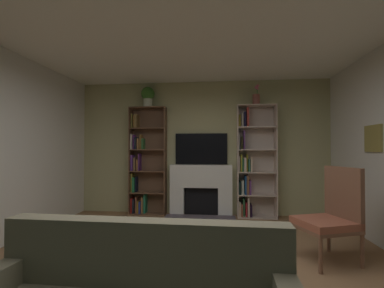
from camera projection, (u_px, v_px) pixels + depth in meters
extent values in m
plane|color=#916846|center=(179.00, 286.00, 2.64)|extent=(7.09, 7.09, 0.00)
cube|color=tan|center=(202.00, 148.00, 5.63)|extent=(5.17, 0.06, 2.70)
cube|color=olive|center=(373.00, 138.00, 3.80)|extent=(0.03, 0.42, 0.37)
cube|color=slate|center=(372.00, 138.00, 3.80)|extent=(0.01, 0.36, 0.31)
cube|color=white|center=(179.00, 6.00, 2.69)|extent=(5.17, 6.03, 0.06)
cube|color=white|center=(177.00, 201.00, 5.53)|extent=(0.28, 0.21, 0.55)
cube|color=white|center=(225.00, 202.00, 5.42)|extent=(0.28, 0.21, 0.55)
cube|color=white|center=(201.00, 176.00, 5.48)|extent=(1.24, 0.21, 0.45)
cube|color=black|center=(201.00, 201.00, 5.54)|extent=(0.68, 0.08, 0.55)
cube|color=#59505B|center=(200.00, 217.00, 5.22)|extent=(1.34, 0.30, 0.03)
cube|color=black|center=(201.00, 149.00, 5.57)|extent=(1.05, 0.06, 0.63)
cube|color=brown|center=(131.00, 160.00, 5.62)|extent=(0.02, 0.26, 2.18)
cube|color=brown|center=(165.00, 160.00, 5.54)|extent=(0.02, 0.26, 2.18)
cube|color=brown|center=(150.00, 160.00, 5.70)|extent=(0.74, 0.02, 2.18)
cube|color=brown|center=(148.00, 213.00, 5.56)|extent=(0.71, 0.26, 0.02)
cube|color=red|center=(132.00, 205.00, 5.62)|extent=(0.03, 0.18, 0.30)
cube|color=black|center=(134.00, 206.00, 5.60)|extent=(0.03, 0.21, 0.28)
cube|color=brown|center=(137.00, 205.00, 5.62)|extent=(0.03, 0.16, 0.32)
cube|color=#A47120|center=(139.00, 207.00, 5.61)|extent=(0.04, 0.17, 0.24)
cube|color=#263B9B|center=(141.00, 207.00, 5.59)|extent=(0.03, 0.21, 0.24)
cube|color=olive|center=(143.00, 205.00, 5.60)|extent=(0.04, 0.18, 0.32)
cube|color=#21714D|center=(145.00, 203.00, 5.60)|extent=(0.04, 0.17, 0.37)
cube|color=brown|center=(148.00, 192.00, 5.57)|extent=(0.71, 0.26, 0.02)
cube|color=olive|center=(133.00, 182.00, 5.64)|extent=(0.03, 0.17, 0.38)
cube|color=#247341|center=(134.00, 184.00, 5.62)|extent=(0.04, 0.20, 0.30)
cube|color=black|center=(137.00, 184.00, 5.63)|extent=(0.02, 0.16, 0.31)
cube|color=brown|center=(148.00, 171.00, 5.58)|extent=(0.71, 0.26, 0.02)
cube|color=#56317F|center=(133.00, 163.00, 5.63)|extent=(0.04, 0.20, 0.32)
cube|color=brown|center=(135.00, 164.00, 5.64)|extent=(0.03, 0.17, 0.27)
cube|color=brown|center=(138.00, 165.00, 5.64)|extent=(0.04, 0.15, 0.22)
cube|color=#4F2667|center=(140.00, 162.00, 5.62)|extent=(0.02, 0.18, 0.35)
cube|color=brown|center=(148.00, 150.00, 5.59)|extent=(0.71, 0.26, 0.02)
cube|color=beige|center=(132.00, 142.00, 5.63)|extent=(0.03, 0.21, 0.31)
cube|color=#65297A|center=(134.00, 142.00, 5.65)|extent=(0.02, 0.16, 0.30)
cube|color=black|center=(136.00, 143.00, 5.63)|extent=(0.04, 0.20, 0.25)
cube|color=olive|center=(139.00, 144.00, 5.63)|extent=(0.03, 0.19, 0.22)
cube|color=olive|center=(141.00, 142.00, 5.63)|extent=(0.03, 0.17, 0.30)
cube|color=#356F39|center=(143.00, 144.00, 5.61)|extent=(0.03, 0.19, 0.22)
cube|color=brown|center=(148.00, 128.00, 5.59)|extent=(0.71, 0.26, 0.02)
cube|color=olive|center=(133.00, 121.00, 5.66)|extent=(0.02, 0.17, 0.29)
cube|color=#A77939|center=(135.00, 122.00, 5.66)|extent=(0.04, 0.15, 0.27)
cube|color=olive|center=(137.00, 121.00, 5.62)|extent=(0.04, 0.22, 0.28)
cube|color=brown|center=(148.00, 108.00, 5.60)|extent=(0.71, 0.26, 0.02)
cube|color=beige|center=(238.00, 161.00, 5.35)|extent=(0.02, 0.33, 2.18)
cube|color=beige|center=(276.00, 161.00, 5.27)|extent=(0.02, 0.33, 2.18)
cube|color=beige|center=(255.00, 161.00, 5.47)|extent=(0.74, 0.02, 2.18)
cube|color=beige|center=(257.00, 217.00, 5.29)|extent=(0.71, 0.33, 0.02)
cube|color=beige|center=(240.00, 208.00, 5.35)|extent=(0.04, 0.25, 0.29)
cube|color=brown|center=(242.00, 209.00, 5.34)|extent=(0.03, 0.26, 0.24)
cube|color=#2F6639|center=(244.00, 207.00, 5.37)|extent=(0.04, 0.20, 0.34)
cube|color=red|center=(246.00, 209.00, 5.34)|extent=(0.03, 0.25, 0.27)
cube|color=beige|center=(248.00, 206.00, 5.33)|extent=(0.03, 0.27, 0.37)
cube|color=black|center=(251.00, 210.00, 5.33)|extent=(0.04, 0.25, 0.22)
cube|color=beige|center=(257.00, 195.00, 5.30)|extent=(0.71, 0.33, 0.02)
cube|color=black|center=(240.00, 187.00, 5.35)|extent=(0.04, 0.27, 0.25)
cube|color=beige|center=(242.00, 187.00, 5.37)|extent=(0.04, 0.22, 0.26)
cube|color=navy|center=(245.00, 185.00, 5.34)|extent=(0.03, 0.27, 0.35)
cube|color=#945935|center=(247.00, 185.00, 5.35)|extent=(0.04, 0.24, 0.36)
cube|color=#613678|center=(250.00, 187.00, 5.34)|extent=(0.03, 0.25, 0.27)
cube|color=beige|center=(257.00, 172.00, 5.31)|extent=(0.71, 0.33, 0.02)
cube|color=beige|center=(239.00, 164.00, 5.38)|extent=(0.03, 0.22, 0.30)
cube|color=olive|center=(241.00, 163.00, 5.37)|extent=(0.03, 0.25, 0.33)
cube|color=#2D764C|center=(243.00, 165.00, 5.38)|extent=(0.03, 0.20, 0.26)
cube|color=beige|center=(245.00, 165.00, 5.35)|extent=(0.04, 0.26, 0.27)
cube|color=olive|center=(247.00, 163.00, 5.39)|extent=(0.02, 0.18, 0.34)
cube|color=#336F56|center=(249.00, 165.00, 5.37)|extent=(0.03, 0.20, 0.23)
cube|color=beige|center=(251.00, 165.00, 5.34)|extent=(0.03, 0.26, 0.28)
cube|color=beige|center=(256.00, 150.00, 5.32)|extent=(0.71, 0.33, 0.02)
cube|color=beige|center=(239.00, 141.00, 5.41)|extent=(0.03, 0.18, 0.32)
cube|color=black|center=(242.00, 143.00, 5.37)|extent=(0.03, 0.26, 0.24)
cube|color=#553268|center=(244.00, 140.00, 5.36)|extent=(0.03, 0.25, 0.36)
cube|color=beige|center=(256.00, 127.00, 5.32)|extent=(0.71, 0.33, 0.02)
cube|color=olive|center=(239.00, 121.00, 5.41)|extent=(0.04, 0.19, 0.24)
cube|color=beige|center=(242.00, 120.00, 5.41)|extent=(0.04, 0.19, 0.27)
cube|color=black|center=(245.00, 120.00, 5.37)|extent=(0.04, 0.26, 0.29)
cube|color=#A4312A|center=(247.00, 118.00, 5.35)|extent=(0.03, 0.27, 0.38)
cube|color=beige|center=(256.00, 106.00, 5.33)|extent=(0.71, 0.33, 0.02)
cylinder|color=beige|center=(148.00, 103.00, 5.58)|extent=(0.18, 0.18, 0.17)
sphere|color=#386E27|center=(148.00, 94.00, 5.59)|extent=(0.27, 0.27, 0.27)
cylinder|color=#914940|center=(256.00, 100.00, 5.35)|extent=(0.14, 0.14, 0.21)
cylinder|color=#4C7F3F|center=(258.00, 90.00, 5.36)|extent=(0.01, 0.01, 0.18)
sphere|color=#E4678D|center=(258.00, 86.00, 5.36)|extent=(0.05, 0.05, 0.05)
cylinder|color=#4C7F3F|center=(257.00, 91.00, 5.32)|extent=(0.01, 0.01, 0.11)
sphere|color=#E4678D|center=(257.00, 89.00, 5.33)|extent=(0.05, 0.05, 0.05)
cylinder|color=#4C7F3F|center=(256.00, 91.00, 5.34)|extent=(0.01, 0.01, 0.14)
sphere|color=#E4678D|center=(256.00, 87.00, 5.34)|extent=(0.06, 0.06, 0.06)
cube|color=#7A725A|center=(144.00, 253.00, 1.81)|extent=(1.90, 0.19, 0.43)
cylinder|color=brown|center=(362.00, 249.00, 3.04)|extent=(0.04, 0.04, 0.41)
cylinder|color=brown|center=(329.00, 235.00, 3.53)|extent=(0.04, 0.04, 0.41)
cylinder|color=brown|center=(321.00, 254.00, 2.90)|extent=(0.04, 0.04, 0.41)
cylinder|color=brown|center=(292.00, 239.00, 3.40)|extent=(0.04, 0.04, 0.41)
cube|color=#A0553E|center=(325.00, 223.00, 3.22)|extent=(0.75, 0.73, 0.08)
cube|color=brown|center=(325.00, 228.00, 3.22)|extent=(0.75, 0.73, 0.04)
cube|color=brown|center=(343.00, 196.00, 3.29)|extent=(0.25, 0.54, 0.69)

